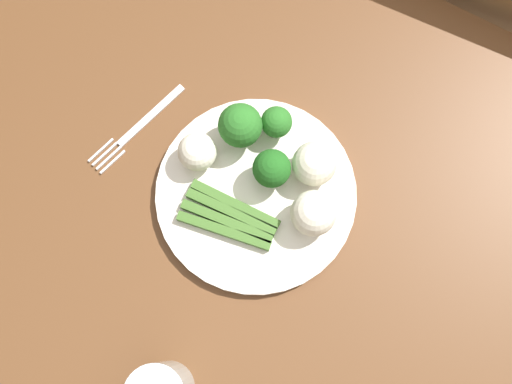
# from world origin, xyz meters

# --- Properties ---
(ground_plane) EXTENTS (6.00, 6.00, 0.02)m
(ground_plane) POSITION_xyz_m (0.00, 0.00, -0.01)
(ground_plane) COLOR gray
(dining_table) EXTENTS (1.14, 0.86, 0.75)m
(dining_table) POSITION_xyz_m (0.00, 0.00, 0.63)
(dining_table) COLOR brown
(dining_table) RESTS_ON ground_plane
(chair) EXTENTS (0.43, 0.43, 0.87)m
(chair) POSITION_xyz_m (-0.06, -0.57, 0.50)
(chair) COLOR olive
(chair) RESTS_ON ground_plane
(plate) EXTENTS (0.27, 0.27, 0.01)m
(plate) POSITION_xyz_m (0.01, -0.04, 0.76)
(plate) COLOR silver
(plate) RESTS_ON dining_table
(asparagus_bundle) EXTENTS (0.13, 0.06, 0.01)m
(asparagus_bundle) POSITION_xyz_m (0.02, 0.01, 0.78)
(asparagus_bundle) COLOR #3D6626
(asparagus_bundle) RESTS_ON plate
(broccoli_right) EXTENTS (0.05, 0.05, 0.06)m
(broccoli_right) POSITION_xyz_m (0.00, -0.07, 0.80)
(broccoli_right) COLOR #4C7F2B
(broccoli_right) RESTS_ON plate
(broccoli_back_right) EXTENTS (0.06, 0.06, 0.07)m
(broccoli_back_right) POSITION_xyz_m (0.06, -0.10, 0.81)
(broccoli_back_right) COLOR #568E33
(broccoli_back_right) RESTS_ON plate
(broccoli_front_left) EXTENTS (0.04, 0.04, 0.05)m
(broccoli_front_left) POSITION_xyz_m (0.03, -0.13, 0.80)
(broccoli_front_left) COLOR #568E33
(broccoli_front_left) RESTS_ON plate
(cauliflower_left) EXTENTS (0.05, 0.05, 0.05)m
(cauliflower_left) POSITION_xyz_m (0.10, -0.05, 0.80)
(cauliflower_left) COLOR white
(cauliflower_left) RESTS_ON plate
(cauliflower_near_center) EXTENTS (0.06, 0.06, 0.06)m
(cauliflower_near_center) POSITION_xyz_m (-0.07, -0.05, 0.80)
(cauliflower_near_center) COLOR white
(cauliflower_near_center) RESTS_ON plate
(cauliflower_edge) EXTENTS (0.06, 0.06, 0.06)m
(cauliflower_edge) POSITION_xyz_m (-0.04, -0.10, 0.80)
(cauliflower_edge) COLOR silver
(cauliflower_edge) RESTS_ON plate
(fork) EXTENTS (0.06, 0.16, 0.00)m
(fork) POSITION_xyz_m (0.20, -0.04, 0.76)
(fork) COLOR silver
(fork) RESTS_ON dining_table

